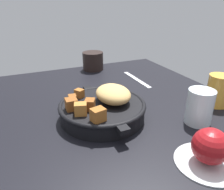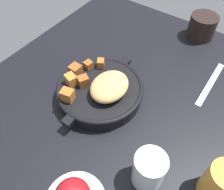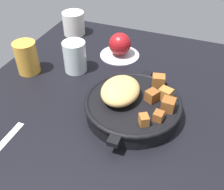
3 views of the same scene
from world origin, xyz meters
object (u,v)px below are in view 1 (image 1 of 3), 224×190
Objects in this scene: cast_iron_skillet at (103,107)px; juice_glass_amber at (218,90)px; water_glass_tall at (200,107)px; red_apple at (210,146)px; butter_knife at (137,79)px; coffee_mug_dark at (93,61)px.

juice_glass_amber is at bearing 79.02° from cast_iron_skillet.
juice_glass_amber is 13.71cm from water_glass_tall.
red_apple is at bearing 25.91° from cast_iron_skillet.
butter_knife is (-46.94, 10.93, -3.95)cm from red_apple.
coffee_mug_dark is (-66.23, -0.37, -0.23)cm from red_apple.
juice_glass_amber is (-18.18, 21.80, 0.57)cm from red_apple.
cast_iron_skillet is at bearing -154.09° from red_apple.
coffee_mug_dark is at bearing -155.23° from juice_glass_amber.
butter_knife is at bearing 30.35° from coffee_mug_dark.
water_glass_tall is (-12.56, 9.29, 0.43)cm from red_apple.
juice_glass_amber is at bearing 114.21° from water_glass_tall.
red_apple is 28.39cm from juice_glass_amber.
cast_iron_skillet is at bearing -119.76° from water_glass_tall.
butter_knife is 22.66cm from coffee_mug_dark.
butter_knife is 34.70cm from water_glass_tall.
juice_glass_amber is 1.04× the size of coffee_mug_dark.
coffee_mug_dark reaches higher than butter_knife.
juice_glass_amber is (28.76, 10.87, 4.52)cm from butter_knife.
red_apple is 0.37× the size of butter_knife.
cast_iron_skillet is 1.42× the size of butter_knife.
butter_knife is (-22.19, 22.95, -2.97)cm from cast_iron_skillet.
butter_knife is at bearing 177.28° from water_glass_tall.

